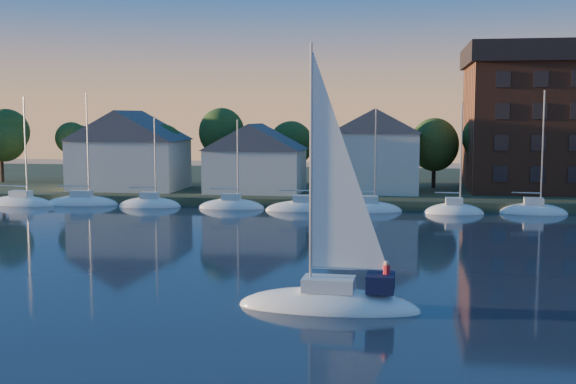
% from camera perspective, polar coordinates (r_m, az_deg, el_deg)
% --- Properties ---
extents(ground, '(260.00, 260.00, 0.00)m').
position_cam_1_polar(ground, '(30.25, -13.44, -13.37)').
color(ground, black).
rests_on(ground, ground).
extents(shoreline_land, '(160.00, 50.00, 2.00)m').
position_cam_1_polar(shoreline_land, '(102.41, 2.75, 0.44)').
color(shoreline_land, '#333E24').
rests_on(shoreline_land, ground).
extents(wooden_dock, '(120.00, 3.00, 1.00)m').
position_cam_1_polar(wooden_dock, '(79.72, 0.94, -1.15)').
color(wooden_dock, brown).
rests_on(wooden_dock, ground).
extents(clubhouse_west, '(13.65, 9.45, 9.64)m').
position_cam_1_polar(clubhouse_west, '(90.67, -12.43, 3.34)').
color(clubhouse_west, beige).
rests_on(clubhouse_west, shoreline_land).
extents(clubhouse_centre, '(11.55, 8.40, 8.08)m').
position_cam_1_polar(clubhouse_centre, '(85.19, -2.58, 2.77)').
color(clubhouse_centre, beige).
rests_on(clubhouse_centre, shoreline_land).
extents(clubhouse_east, '(10.50, 8.40, 9.80)m').
position_cam_1_polar(clubhouse_east, '(85.46, 6.94, 3.33)').
color(clubhouse_east, beige).
rests_on(clubhouse_east, shoreline_land).
extents(tree_line, '(93.40, 5.40, 8.90)m').
position_cam_1_polar(tree_line, '(89.82, 3.21, 4.24)').
color(tree_line, '#39291A').
rests_on(tree_line, shoreline_land).
extents(moored_fleet, '(71.50, 2.40, 12.05)m').
position_cam_1_polar(moored_fleet, '(78.32, -5.17, -1.23)').
color(moored_fleet, white).
rests_on(moored_fleet, ground).
extents(hero_sailboat, '(9.59, 3.31, 14.74)m').
position_cam_1_polar(hero_sailboat, '(37.81, 3.45, -8.30)').
color(hero_sailboat, white).
rests_on(hero_sailboat, ground).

